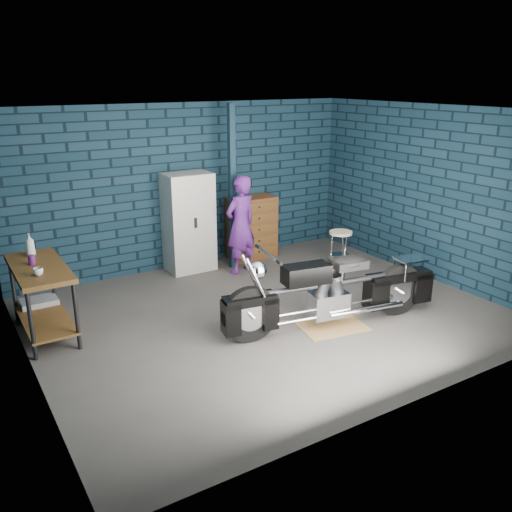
{
  "coord_description": "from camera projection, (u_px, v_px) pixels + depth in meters",
  "views": [
    {
      "loc": [
        -3.66,
        -5.66,
        3.11
      ],
      "look_at": [
        -0.0,
        0.3,
        0.76
      ],
      "focal_mm": 38.0,
      "sensor_mm": 36.0,
      "label": 1
    }
  ],
  "objects": [
    {
      "name": "support_post",
      "position": [
        232.0,
        189.0,
        8.8
      ],
      "size": [
        0.1,
        0.1,
        2.7
      ],
      "primitive_type": "cube",
      "color": "#102734",
      "rests_on": "ground"
    },
    {
      "name": "motorcycle",
      "position": [
        333.0,
        286.0,
        6.89
      ],
      "size": [
        2.61,
        1.1,
        1.12
      ],
      "primitive_type": null,
      "rotation": [
        0.0,
        0.0,
        -0.17
      ],
      "color": "black",
      "rests_on": "ground"
    },
    {
      "name": "locker",
      "position": [
        189.0,
        222.0,
        8.87
      ],
      "size": [
        0.76,
        0.54,
        1.62
      ],
      "primitive_type": "cube",
      "color": "beige",
      "rests_on": "ground"
    },
    {
      "name": "mug_purple",
      "position": [
        32.0,
        260.0,
        6.59
      ],
      "size": [
        0.11,
        0.11,
        0.12
      ],
      "primitive_type": "cylinder",
      "rotation": [
        0.0,
        0.0,
        -0.31
      ],
      "color": "#54175E",
      "rests_on": "workbench"
    },
    {
      "name": "drip_mat",
      "position": [
        331.0,
        325.0,
        7.06
      ],
      "size": [
        0.94,
        0.76,
        0.01
      ],
      "primitive_type": "cube",
      "rotation": [
        0.0,
        0.0,
        -0.17
      ],
      "color": "olive",
      "rests_on": "ground"
    },
    {
      "name": "storage_bin",
      "position": [
        40.0,
        309.0,
        7.22
      ],
      "size": [
        0.46,
        0.33,
        0.29
      ],
      "primitive_type": "cube",
      "color": "gray",
      "rests_on": "ground"
    },
    {
      "name": "tool_chest",
      "position": [
        252.0,
        228.0,
        9.56
      ],
      "size": [
        0.82,
        0.46,
        1.09
      ],
      "primitive_type": "cube",
      "color": "brown",
      "rests_on": "ground"
    },
    {
      "name": "ground",
      "position": [
        268.0,
        315.0,
        7.38
      ],
      "size": [
        6.0,
        6.0,
        0.0
      ],
      "primitive_type": "plane",
      "color": "#474442",
      "rests_on": "ground"
    },
    {
      "name": "person",
      "position": [
        241.0,
        225.0,
        8.74
      ],
      "size": [
        0.66,
        0.5,
        1.61
      ],
      "primitive_type": "imported",
      "rotation": [
        0.0,
        0.0,
        3.36
      ],
      "color": "#57217B",
      "rests_on": "ground"
    },
    {
      "name": "shop_stool",
      "position": [
        340.0,
        251.0,
        8.96
      ],
      "size": [
        0.45,
        0.45,
        0.68
      ],
      "primitive_type": null,
      "rotation": [
        0.0,
        0.0,
        0.23
      ],
      "color": "beige",
      "rests_on": "ground"
    },
    {
      "name": "workbench",
      "position": [
        43.0,
        300.0,
        6.7
      ],
      "size": [
        0.6,
        1.4,
        0.91
      ],
      "primitive_type": "cube",
      "color": "brown",
      "rests_on": "ground"
    },
    {
      "name": "room_walls",
      "position": [
        246.0,
        170.0,
        7.22
      ],
      "size": [
        6.02,
        5.01,
        2.71
      ],
      "color": "#0F2633",
      "rests_on": "ground"
    },
    {
      "name": "cup_a",
      "position": [
        38.0,
        272.0,
        6.23
      ],
      "size": [
        0.13,
        0.13,
        0.09
      ],
      "primitive_type": "imported",
      "rotation": [
        0.0,
        0.0,
        -0.12
      ],
      "color": "beige",
      "rests_on": "workbench"
    },
    {
      "name": "bottle",
      "position": [
        30.0,
        245.0,
        6.88
      ],
      "size": [
        0.12,
        0.12,
        0.3
      ],
      "primitive_type": "imported",
      "rotation": [
        0.0,
        0.0,
        -0.1
      ],
      "color": "gray",
      "rests_on": "workbench"
    }
  ]
}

